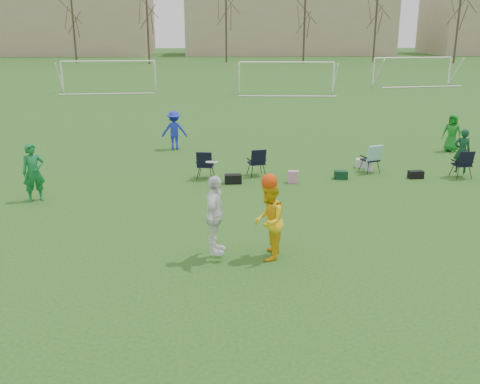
{
  "coord_description": "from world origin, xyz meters",
  "views": [
    {
      "loc": [
        -1.3,
        -9.92,
        4.94
      ],
      "look_at": [
        -0.81,
        2.04,
        1.25
      ],
      "focal_mm": 40.0,
      "sensor_mm": 36.0,
      "label": 1
    }
  ],
  "objects_px": {
    "fielder_blue": "(174,130)",
    "goal_left": "(108,67)",
    "goal_right": "(413,63)",
    "fielder_green_far": "(452,133)",
    "center_contest": "(245,218)",
    "fielder_green_near": "(34,172)",
    "goal_mid": "(287,69)"
  },
  "relations": [
    {
      "from": "fielder_green_near",
      "to": "fielder_green_far",
      "type": "bearing_deg",
      "value": -5.31
    },
    {
      "from": "fielder_green_far",
      "to": "center_contest",
      "type": "distance_m",
      "value": 13.88
    },
    {
      "from": "fielder_green_near",
      "to": "goal_right",
      "type": "bearing_deg",
      "value": 27.93
    },
    {
      "from": "fielder_blue",
      "to": "goal_left",
      "type": "bearing_deg",
      "value": -75.08
    },
    {
      "from": "center_contest",
      "to": "goal_left",
      "type": "relative_size",
      "value": 0.3
    },
    {
      "from": "fielder_green_far",
      "to": "center_contest",
      "type": "xyz_separation_m",
      "value": [
        -9.1,
        -10.48,
        0.19
      ]
    },
    {
      "from": "goal_left",
      "to": "goal_mid",
      "type": "bearing_deg",
      "value": -13.13
    },
    {
      "from": "center_contest",
      "to": "goal_left",
      "type": "distance_m",
      "value": 34.25
    },
    {
      "from": "fielder_green_far",
      "to": "center_contest",
      "type": "height_order",
      "value": "center_contest"
    },
    {
      "from": "fielder_green_near",
      "to": "fielder_blue",
      "type": "bearing_deg",
      "value": 35.55
    },
    {
      "from": "goal_left",
      "to": "goal_mid",
      "type": "height_order",
      "value": "same"
    },
    {
      "from": "fielder_green_near",
      "to": "center_contest",
      "type": "xyz_separation_m",
      "value": [
        6.01,
        -4.44,
        0.1
      ]
    },
    {
      "from": "center_contest",
      "to": "fielder_green_near",
      "type": "bearing_deg",
      "value": 143.58
    },
    {
      "from": "fielder_green_near",
      "to": "goal_mid",
      "type": "distance_m",
      "value": 28.64
    },
    {
      "from": "fielder_blue",
      "to": "goal_mid",
      "type": "distance_m",
      "value": 20.88
    },
    {
      "from": "center_contest",
      "to": "goal_mid",
      "type": "bearing_deg",
      "value": 81.3
    },
    {
      "from": "fielder_green_far",
      "to": "fielder_green_near",
      "type": "bearing_deg",
      "value": -120.0
    },
    {
      "from": "fielder_green_near",
      "to": "center_contest",
      "type": "bearing_deg",
      "value": -63.52
    },
    {
      "from": "goal_mid",
      "to": "goal_right",
      "type": "height_order",
      "value": "same"
    },
    {
      "from": "goal_mid",
      "to": "goal_right",
      "type": "relative_size",
      "value": 1.01
    },
    {
      "from": "goal_mid",
      "to": "goal_right",
      "type": "xyz_separation_m",
      "value": [
        12.0,
        6.0,
        0.0
      ]
    },
    {
      "from": "center_contest",
      "to": "goal_left",
      "type": "xyz_separation_m",
      "value": [
        -9.26,
        32.96,
        0.95
      ]
    },
    {
      "from": "center_contest",
      "to": "goal_left",
      "type": "height_order",
      "value": "goal_left"
    },
    {
      "from": "goal_right",
      "to": "goal_left",
      "type": "bearing_deg",
      "value": -179.25
    },
    {
      "from": "fielder_green_near",
      "to": "fielder_green_far",
      "type": "height_order",
      "value": "fielder_green_near"
    },
    {
      "from": "fielder_green_far",
      "to": "center_contest",
      "type": "relative_size",
      "value": 0.69
    },
    {
      "from": "fielder_green_far",
      "to": "goal_mid",
      "type": "height_order",
      "value": "goal_mid"
    },
    {
      "from": "goal_left",
      "to": "goal_right",
      "type": "relative_size",
      "value": 1.01
    },
    {
      "from": "fielder_green_far",
      "to": "goal_right",
      "type": "relative_size",
      "value": 0.21
    },
    {
      "from": "goal_right",
      "to": "fielder_green_far",
      "type": "bearing_deg",
      "value": -114.09
    },
    {
      "from": "goal_left",
      "to": "center_contest",
      "type": "bearing_deg",
      "value": -79.3
    },
    {
      "from": "fielder_blue",
      "to": "goal_mid",
      "type": "relative_size",
      "value": 0.22
    }
  ]
}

